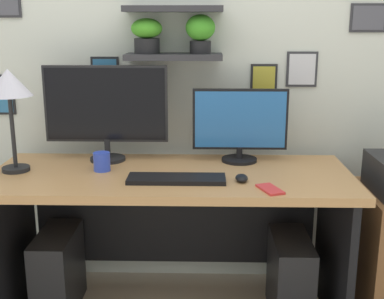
{
  "coord_description": "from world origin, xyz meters",
  "views": [
    {
      "loc": [
        0.16,
        -2.28,
        1.45
      ],
      "look_at": [
        0.1,
        0.05,
        0.85
      ],
      "focal_mm": 47.07,
      "sensor_mm": 36.0,
      "label": 1
    }
  ],
  "objects_px": {
    "cell_phone": "(270,189)",
    "coffee_mug": "(102,162)",
    "monitor_right": "(240,124)",
    "computer_tower_right": "(290,278)",
    "desk": "(172,209)",
    "keyboard": "(176,179)",
    "monitor_left": "(106,109)",
    "desk_lamp": "(9,88)",
    "computer_tower_left": "(58,272)",
    "computer_mouse": "(242,178)"
  },
  "relations": [
    {
      "from": "monitor_left",
      "to": "computer_tower_right",
      "type": "xyz_separation_m",
      "value": [
        0.93,
        -0.23,
        -0.81
      ]
    },
    {
      "from": "monitor_left",
      "to": "computer_tower_right",
      "type": "height_order",
      "value": "monitor_left"
    },
    {
      "from": "cell_phone",
      "to": "computer_mouse",
      "type": "bearing_deg",
      "value": 111.4
    },
    {
      "from": "keyboard",
      "to": "computer_mouse",
      "type": "height_order",
      "value": "computer_mouse"
    },
    {
      "from": "keyboard",
      "to": "computer_mouse",
      "type": "relative_size",
      "value": 4.89
    },
    {
      "from": "monitor_right",
      "to": "cell_phone",
      "type": "xyz_separation_m",
      "value": [
        0.1,
        -0.46,
        -0.19
      ]
    },
    {
      "from": "cell_phone",
      "to": "coffee_mug",
      "type": "xyz_separation_m",
      "value": [
        -0.77,
        0.27,
        0.04
      ]
    },
    {
      "from": "cell_phone",
      "to": "desk",
      "type": "bearing_deg",
      "value": 124.25
    },
    {
      "from": "computer_tower_left",
      "to": "keyboard",
      "type": "bearing_deg",
      "value": -14.11
    },
    {
      "from": "monitor_right",
      "to": "computer_tower_right",
      "type": "distance_m",
      "value": 0.81
    },
    {
      "from": "monitor_right",
      "to": "computer_tower_right",
      "type": "xyz_separation_m",
      "value": [
        0.25,
        -0.23,
        -0.73
      ]
    },
    {
      "from": "monitor_right",
      "to": "computer_mouse",
      "type": "height_order",
      "value": "monitor_right"
    },
    {
      "from": "computer_tower_left",
      "to": "desk_lamp",
      "type": "bearing_deg",
      "value": -174.33
    },
    {
      "from": "monitor_left",
      "to": "keyboard",
      "type": "relative_size",
      "value": 1.42
    },
    {
      "from": "desk",
      "to": "desk_lamp",
      "type": "xyz_separation_m",
      "value": [
        -0.74,
        -0.05,
        0.6
      ]
    },
    {
      "from": "cell_phone",
      "to": "computer_tower_right",
      "type": "bearing_deg",
      "value": 36.59
    },
    {
      "from": "computer_mouse",
      "to": "cell_phone",
      "type": "distance_m",
      "value": 0.17
    },
    {
      "from": "monitor_right",
      "to": "cell_phone",
      "type": "relative_size",
      "value": 3.42
    },
    {
      "from": "monitor_left",
      "to": "desk_lamp",
      "type": "bearing_deg",
      "value": -152.92
    },
    {
      "from": "keyboard",
      "to": "computer_mouse",
      "type": "distance_m",
      "value": 0.29
    },
    {
      "from": "monitor_right",
      "to": "keyboard",
      "type": "distance_m",
      "value": 0.49
    },
    {
      "from": "computer_tower_left",
      "to": "computer_tower_right",
      "type": "bearing_deg",
      "value": -1.97
    },
    {
      "from": "computer_tower_right",
      "to": "monitor_left",
      "type": "bearing_deg",
      "value": 165.98
    },
    {
      "from": "cell_phone",
      "to": "coffee_mug",
      "type": "relative_size",
      "value": 1.56
    },
    {
      "from": "cell_phone",
      "to": "coffee_mug",
      "type": "distance_m",
      "value": 0.82
    },
    {
      "from": "monitor_right",
      "to": "coffee_mug",
      "type": "relative_size",
      "value": 5.32
    },
    {
      "from": "monitor_right",
      "to": "computer_tower_right",
      "type": "height_order",
      "value": "monitor_right"
    },
    {
      "from": "desk",
      "to": "keyboard",
      "type": "xyz_separation_m",
      "value": [
        0.03,
        -0.18,
        0.22
      ]
    },
    {
      "from": "monitor_left",
      "to": "keyboard",
      "type": "xyz_separation_m",
      "value": [
        0.37,
        -0.35,
        -0.26
      ]
    },
    {
      "from": "coffee_mug",
      "to": "desk_lamp",
      "type": "bearing_deg",
      "value": -178.07
    },
    {
      "from": "desk",
      "to": "computer_mouse",
      "type": "xyz_separation_m",
      "value": [
        0.33,
        -0.18,
        0.22
      ]
    },
    {
      "from": "desk",
      "to": "computer_tower_right",
      "type": "height_order",
      "value": "desk"
    },
    {
      "from": "desk",
      "to": "monitor_left",
      "type": "height_order",
      "value": "monitor_left"
    },
    {
      "from": "monitor_right",
      "to": "cell_phone",
      "type": "bearing_deg",
      "value": -77.8
    },
    {
      "from": "desk",
      "to": "computer_mouse",
      "type": "relative_size",
      "value": 19.03
    },
    {
      "from": "monitor_left",
      "to": "coffee_mug",
      "type": "relative_size",
      "value": 6.93
    },
    {
      "from": "computer_mouse",
      "to": "monitor_right",
      "type": "bearing_deg",
      "value": 88.02
    },
    {
      "from": "monitor_left",
      "to": "cell_phone",
      "type": "height_order",
      "value": "monitor_left"
    },
    {
      "from": "desk",
      "to": "monitor_left",
      "type": "bearing_deg",
      "value": 154.51
    },
    {
      "from": "monitor_right",
      "to": "coffee_mug",
      "type": "bearing_deg",
      "value": -163.94
    },
    {
      "from": "computer_tower_right",
      "to": "desk_lamp",
      "type": "bearing_deg",
      "value": 178.97
    },
    {
      "from": "monitor_left",
      "to": "keyboard",
      "type": "height_order",
      "value": "monitor_left"
    },
    {
      "from": "desk",
      "to": "keyboard",
      "type": "bearing_deg",
      "value": -79.36
    },
    {
      "from": "computer_tower_left",
      "to": "computer_tower_right",
      "type": "height_order",
      "value": "computer_tower_right"
    },
    {
      "from": "cell_phone",
      "to": "computer_tower_right",
      "type": "xyz_separation_m",
      "value": [
        0.15,
        0.23,
        -0.54
      ]
    },
    {
      "from": "computer_tower_left",
      "to": "computer_mouse",
      "type": "bearing_deg",
      "value": -9.48
    },
    {
      "from": "computer_mouse",
      "to": "computer_tower_left",
      "type": "bearing_deg",
      "value": 170.52
    },
    {
      "from": "desk_lamp",
      "to": "coffee_mug",
      "type": "relative_size",
      "value": 5.41
    },
    {
      "from": "keyboard",
      "to": "computer_tower_left",
      "type": "xyz_separation_m",
      "value": [
        -0.61,
        0.15,
        -0.55
      ]
    },
    {
      "from": "computer_mouse",
      "to": "desk_lamp",
      "type": "height_order",
      "value": "desk_lamp"
    }
  ]
}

